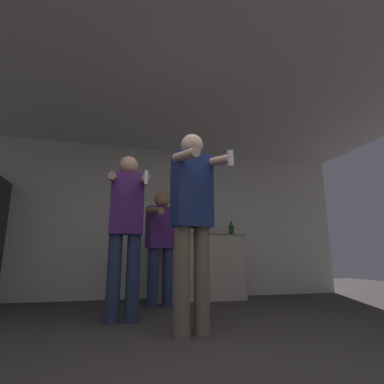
{
  "coord_description": "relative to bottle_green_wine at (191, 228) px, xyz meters",
  "views": [
    {
      "loc": [
        -0.59,
        -1.7,
        0.63
      ],
      "look_at": [
        0.08,
        0.9,
        1.23
      ],
      "focal_mm": 28.0,
      "sensor_mm": 36.0,
      "label": 1
    }
  ],
  "objects": [
    {
      "name": "ground_plane",
      "position": [
        -0.64,
        -3.15,
        -1.13
      ],
      "size": [
        14.0,
        14.0,
        0.0
      ],
      "primitive_type": "plane",
      "color": "#383333"
    },
    {
      "name": "bottle_dark_rum",
      "position": [
        -0.24,
        0.0,
        0.01
      ],
      "size": [
        0.08,
        0.08,
        0.34
      ],
      "color": "black",
      "rests_on": "counter"
    },
    {
      "name": "person_man_side",
      "position": [
        -1.12,
        -1.57,
        -0.16
      ],
      "size": [
        0.42,
        0.46,
        1.75
      ],
      "color": "navy",
      "rests_on": "ground_plane"
    },
    {
      "name": "bottle_tall_gin",
      "position": [
        0.23,
        0.0,
        -0.03
      ],
      "size": [
        0.08,
        0.08,
        0.25
      ],
      "color": "#563314",
      "rests_on": "counter"
    },
    {
      "name": "person_woman_foreground",
      "position": [
        -0.56,
        -2.26,
        -0.12
      ],
      "size": [
        0.49,
        0.57,
        1.79
      ],
      "color": "#75664C",
      "rests_on": "ground_plane"
    },
    {
      "name": "bottle_green_wine",
      "position": [
        0.0,
        0.0,
        0.0
      ],
      "size": [
        0.07,
        0.07,
        0.3
      ],
      "color": "silver",
      "rests_on": "counter"
    },
    {
      "name": "bottle_red_label",
      "position": [
        0.71,
        0.0,
        -0.01
      ],
      "size": [
        0.09,
        0.09,
        0.28
      ],
      "color": "#194723",
      "rests_on": "counter"
    },
    {
      "name": "wall_back",
      "position": [
        -0.64,
        0.27,
        0.15
      ],
      "size": [
        7.0,
        0.06,
        2.55
      ],
      "color": "beige",
      "rests_on": "ground_plane"
    },
    {
      "name": "person_spectator_back",
      "position": [
        -0.59,
        -0.63,
        -0.24
      ],
      "size": [
        0.57,
        0.62,
        1.58
      ],
      "color": "navy",
      "rests_on": "ground_plane"
    },
    {
      "name": "ceiling_slab",
      "position": [
        -0.64,
        -1.46,
        1.45
      ],
      "size": [
        7.0,
        3.9,
        0.05
      ],
      "color": "silver",
      "rests_on": "wall_back"
    },
    {
      "name": "counter",
      "position": [
        0.07,
        -0.06,
        -0.63
      ],
      "size": [
        1.51,
        0.62,
        1.01
      ],
      "color": "#BCB29E",
      "rests_on": "ground_plane"
    }
  ]
}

